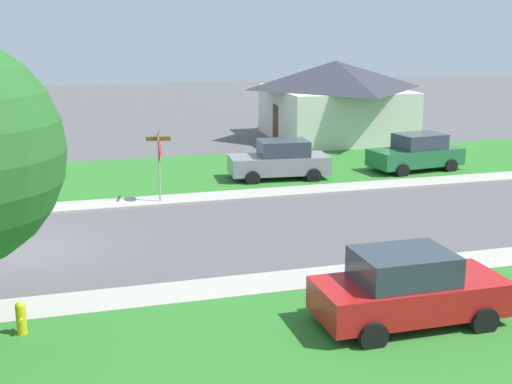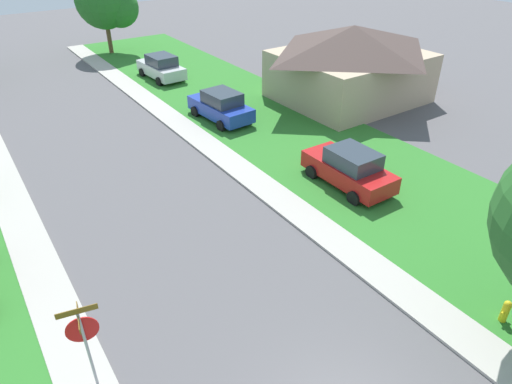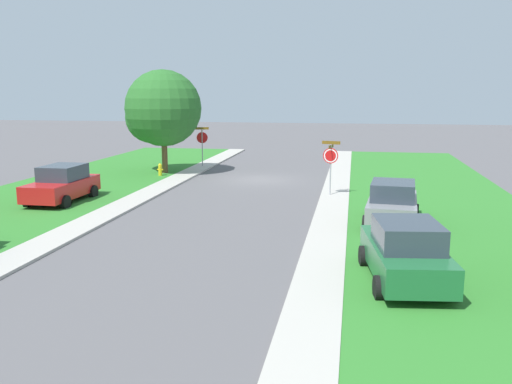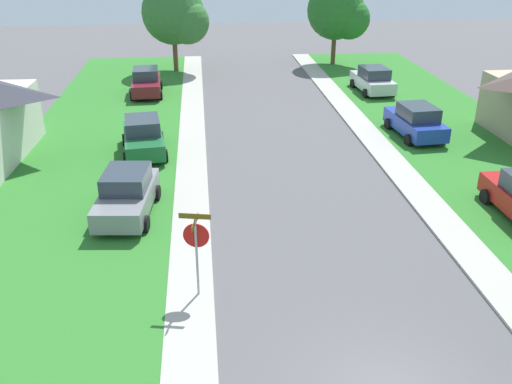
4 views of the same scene
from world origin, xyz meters
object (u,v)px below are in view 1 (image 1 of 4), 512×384
at_px(car_grey_kerbside_mid, 280,160).
at_px(car_green_behind_trees, 416,153).
at_px(stop_sign_far_corner, 159,155).
at_px(car_red_far_down_street, 408,289).
at_px(fire_hydrant, 21,318).
at_px(house_left_setback, 335,99).

relative_size(car_grey_kerbside_mid, car_green_behind_trees, 0.99).
relative_size(stop_sign_far_corner, car_red_far_down_street, 0.64).
relative_size(car_red_far_down_street, car_green_behind_trees, 0.96).
height_order(stop_sign_far_corner, car_green_behind_trees, stop_sign_far_corner).
relative_size(car_grey_kerbside_mid, fire_hydrant, 5.36).
distance_m(car_grey_kerbside_mid, car_green_behind_trees, 6.60).
distance_m(car_green_behind_trees, house_left_setback, 9.96).
bearing_deg(car_grey_kerbside_mid, stop_sign_far_corner, -64.80).
bearing_deg(car_grey_kerbside_mid, fire_hydrant, -37.74).
bearing_deg(car_red_far_down_street, stop_sign_far_corner, -163.09).
relative_size(house_left_setback, fire_hydrant, 11.21).
relative_size(car_red_far_down_street, fire_hydrant, 5.19).
relative_size(car_green_behind_trees, house_left_setback, 0.48).
relative_size(stop_sign_far_corner, fire_hydrant, 3.34).
height_order(car_grey_kerbside_mid, car_green_behind_trees, same).
xyz_separation_m(car_red_far_down_street, house_left_setback, (-24.73, 8.46, 1.50)).
height_order(car_red_far_down_street, car_grey_kerbside_mid, same).
bearing_deg(car_red_far_down_street, house_left_setback, 161.12).
xyz_separation_m(stop_sign_far_corner, car_green_behind_trees, (-2.56, 12.22, -1.01)).
bearing_deg(fire_hydrant, car_grey_kerbside_mid, 142.26).
bearing_deg(house_left_setback, car_green_behind_trees, 0.13).
relative_size(stop_sign_far_corner, house_left_setback, 0.30).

